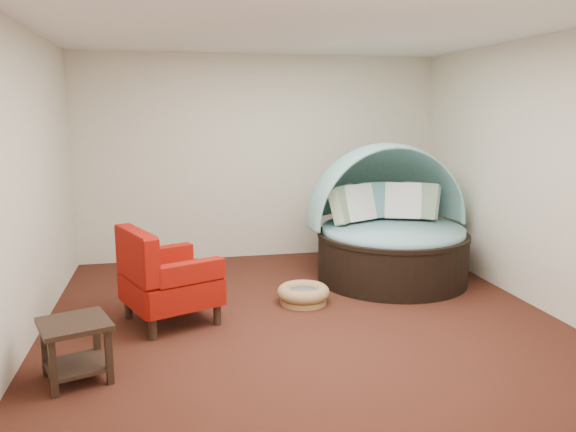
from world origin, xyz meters
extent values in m
plane|color=#452013|center=(0.00, 0.00, 0.00)|extent=(5.00, 5.00, 0.00)
plane|color=beige|center=(0.00, 2.50, 1.40)|extent=(5.00, 0.00, 5.00)
plane|color=beige|center=(0.00, -2.50, 1.40)|extent=(5.00, 0.00, 5.00)
plane|color=beige|center=(-2.50, 0.00, 1.40)|extent=(0.00, 5.00, 5.00)
plane|color=beige|center=(2.50, 0.00, 1.40)|extent=(0.00, 5.00, 5.00)
plane|color=white|center=(0.00, 0.00, 2.80)|extent=(5.00, 5.00, 0.00)
cylinder|color=black|center=(1.37, 0.99, 0.27)|extent=(1.89, 1.89, 0.55)
cylinder|color=black|center=(1.37, 0.99, 0.57)|extent=(1.91, 1.91, 0.05)
cylinder|color=#7AAFB4|center=(1.37, 0.99, 0.61)|extent=(1.78, 1.78, 0.12)
cube|color=#3D6B48|center=(0.83, 1.29, 0.91)|extent=(0.50, 0.52, 0.48)
cube|color=white|center=(1.04, 1.36, 0.91)|extent=(0.53, 0.43, 0.48)
cube|color=#61A2AA|center=(1.34, 1.49, 0.91)|extent=(0.47, 0.28, 0.48)
cube|color=white|center=(1.66, 1.39, 0.91)|extent=(0.52, 0.40, 0.48)
cube|color=#3D6B48|center=(1.87, 1.34, 0.91)|extent=(0.52, 0.50, 0.48)
cylinder|color=#9B7B46|center=(0.11, 0.39, 0.03)|extent=(0.62, 0.62, 0.06)
torus|color=#9B7B46|center=(0.11, 0.39, 0.12)|extent=(0.70, 0.70, 0.14)
cylinder|color=slate|center=(0.11, 0.39, 0.11)|extent=(0.42, 0.42, 0.09)
cylinder|color=black|center=(-1.45, -0.29, 0.10)|extent=(0.10, 0.10, 0.20)
cylinder|color=black|center=(-1.70, 0.32, 0.10)|extent=(0.10, 0.10, 0.20)
cylinder|color=black|center=(-0.85, -0.04, 0.10)|extent=(0.10, 0.10, 0.20)
cylinder|color=black|center=(-1.10, 0.57, 0.10)|extent=(0.10, 0.10, 0.20)
cube|color=maroon|center=(-1.28, 0.14, 0.34)|extent=(1.07, 1.07, 0.28)
cube|color=maroon|center=(-1.58, 0.01, 0.72)|extent=(0.46, 0.81, 0.48)
cube|color=maroon|center=(-1.09, -0.16, 0.58)|extent=(0.65, 0.37, 0.20)
cube|color=maroon|center=(-1.36, 0.48, 0.58)|extent=(0.65, 0.37, 0.20)
cube|color=black|center=(-2.00, -0.96, 0.46)|extent=(0.63, 0.63, 0.04)
cube|color=black|center=(-2.00, -0.96, 0.12)|extent=(0.56, 0.56, 0.03)
cube|color=black|center=(-2.12, -1.21, 0.22)|extent=(0.06, 0.06, 0.44)
cube|color=black|center=(-2.25, -0.84, 0.22)|extent=(0.06, 0.06, 0.44)
cube|color=black|center=(-1.75, -1.08, 0.22)|extent=(0.06, 0.06, 0.44)
cube|color=black|center=(-1.88, -0.70, 0.22)|extent=(0.06, 0.06, 0.44)
camera|label=1|loc=(-1.24, -5.24, 2.05)|focal=35.00mm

